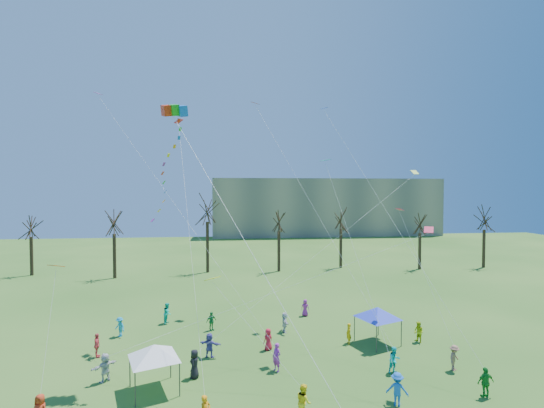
{
  "coord_description": "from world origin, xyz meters",
  "views": [
    {
      "loc": [
        -3.66,
        -18.48,
        11.83
      ],
      "look_at": [
        -1.06,
        5.0,
        11.0
      ],
      "focal_mm": 25.0,
      "sensor_mm": 36.0,
      "label": 1
    }
  ],
  "objects": [
    {
      "name": "canopy_tent_white",
      "position": [
        -8.16,
        4.05,
        2.37
      ],
      "size": [
        3.49,
        3.49,
        2.8
      ],
      "color": "#3F3F44",
      "rests_on": "ground"
    },
    {
      "name": "festival_crowd",
      "position": [
        -1.69,
        7.1,
        0.86
      ],
      "size": [
        25.17,
        17.08,
        1.83
      ],
      "color": "red",
      "rests_on": "ground"
    },
    {
      "name": "bare_tree_row",
      "position": [
        1.75,
        36.29,
        6.94
      ],
      "size": [
        71.4,
        8.7,
        11.47
      ],
      "color": "black",
      "rests_on": "ground"
    },
    {
      "name": "big_box_kite",
      "position": [
        -7.36,
        6.12,
        13.05
      ],
      "size": [
        5.25,
        6.93,
        20.63
      ],
      "color": "red",
      "rests_on": "ground"
    },
    {
      "name": "distant_building",
      "position": [
        22.0,
        82.0,
        7.5
      ],
      "size": [
        60.0,
        14.0,
        15.0
      ],
      "primitive_type": "cube",
      "color": "gray",
      "rests_on": "ground"
    },
    {
      "name": "canopy_tent_blue",
      "position": [
        7.63,
        9.33,
        2.42
      ],
      "size": [
        3.55,
        3.55,
        2.85
      ],
      "color": "#3F3F44",
      "rests_on": "ground"
    },
    {
      "name": "small_kites_aloft",
      "position": [
        -0.85,
        10.5,
        12.66
      ],
      "size": [
        29.16,
        19.68,
        30.32
      ],
      "color": "#FF3D0D",
      "rests_on": "ground"
    }
  ]
}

